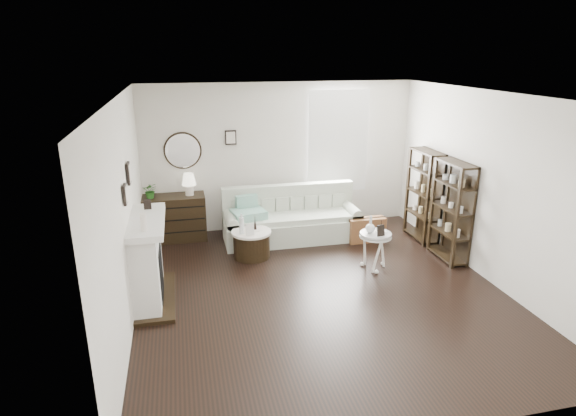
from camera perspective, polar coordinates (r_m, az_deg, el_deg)
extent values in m
plane|color=black|center=(6.88, 3.90, -9.82)|extent=(5.50, 5.50, 0.00)
plane|color=white|center=(6.10, 4.46, 13.19)|extent=(5.50, 5.50, 0.00)
plane|color=silver|center=(8.94, -0.97, 6.08)|extent=(5.00, 0.00, 5.00)
plane|color=silver|center=(4.01, 15.79, -10.45)|extent=(5.00, 0.00, 5.00)
plane|color=silver|center=(6.14, -18.77, -0.60)|extent=(0.00, 5.50, 5.50)
plane|color=silver|center=(7.46, 22.88, 2.17)|extent=(0.00, 5.50, 5.50)
cube|color=white|center=(9.16, 5.86, 7.87)|extent=(1.00, 0.02, 1.80)
cube|color=white|center=(9.10, 5.98, 7.80)|extent=(1.15, 0.02, 1.90)
cylinder|color=silver|center=(8.69, -12.37, 6.65)|extent=(0.60, 0.03, 0.60)
cube|color=black|center=(8.70, -6.81, 8.30)|extent=(0.20, 0.03, 0.26)
cube|color=silver|center=(6.69, -16.40, -6.19)|extent=(0.34, 1.20, 1.10)
cube|color=black|center=(6.75, -16.03, -7.33)|extent=(0.30, 0.65, 0.70)
cube|color=silver|center=(6.48, -16.40, -1.56)|extent=(0.44, 1.35, 0.08)
cube|color=black|center=(6.91, -15.34, -10.12)|extent=(0.50, 1.40, 0.05)
cylinder|color=silver|center=(6.00, -16.74, -1.63)|extent=(0.08, 0.08, 0.22)
cube|color=black|center=(6.82, -16.32, 0.42)|extent=(0.10, 0.03, 0.14)
cube|color=black|center=(6.02, -18.77, 1.53)|extent=(0.03, 0.18, 0.24)
cube|color=black|center=(6.62, -18.36, 3.93)|extent=(0.03, 0.22, 0.28)
cube|color=black|center=(8.78, 15.80, 1.44)|extent=(0.30, 0.80, 1.60)
cylinder|color=#CAB88B|center=(8.64, 16.30, -0.81)|extent=(0.08, 0.08, 0.11)
cylinder|color=#CAB88B|center=(8.85, 15.53, -0.30)|extent=(0.08, 0.08, 0.11)
cylinder|color=#CAB88B|center=(9.06, 14.80, 0.19)|extent=(0.08, 0.08, 0.11)
cylinder|color=#CAB88B|center=(8.52, 16.53, 1.73)|extent=(0.08, 0.08, 0.11)
cylinder|color=#CAB88B|center=(8.73, 15.75, 2.19)|extent=(0.08, 0.08, 0.11)
cylinder|color=#CAB88B|center=(8.95, 15.00, 2.62)|extent=(0.08, 0.08, 0.11)
cylinder|color=#CAB88B|center=(8.43, 16.77, 4.34)|extent=(0.08, 0.08, 0.11)
cylinder|color=#CAB88B|center=(8.64, 15.98, 4.74)|extent=(0.08, 0.08, 0.11)
cylinder|color=#CAB88B|center=(8.85, 15.21, 5.12)|extent=(0.08, 0.08, 0.11)
cube|color=black|center=(8.04, 18.79, -0.38)|extent=(0.30, 0.80, 1.60)
cylinder|color=#CAB88B|center=(7.92, 19.38, -2.87)|extent=(0.08, 0.08, 0.11)
cylinder|color=#CAB88B|center=(8.12, 18.47, -2.26)|extent=(0.08, 0.08, 0.11)
cylinder|color=#CAB88B|center=(8.32, 17.60, -1.69)|extent=(0.08, 0.08, 0.11)
cylinder|color=#CAB88B|center=(7.79, 19.69, -0.12)|extent=(0.08, 0.08, 0.11)
cylinder|color=#CAB88B|center=(7.99, 18.75, 0.43)|extent=(0.08, 0.08, 0.11)
cylinder|color=#CAB88B|center=(8.19, 17.87, 0.95)|extent=(0.08, 0.08, 0.11)
cylinder|color=#CAB88B|center=(7.68, 20.00, 2.71)|extent=(0.08, 0.08, 0.11)
cylinder|color=#CAB88B|center=(7.88, 19.05, 3.19)|extent=(0.08, 0.08, 0.11)
cylinder|color=#CAB88B|center=(8.09, 18.14, 3.65)|extent=(0.08, 0.08, 0.11)
cube|color=#9FA896|center=(8.58, 0.50, -2.51)|extent=(2.40, 0.83, 0.39)
cube|color=#9FA896|center=(8.47, 0.54, -1.06)|extent=(2.08, 0.67, 0.09)
cube|color=#9FA896|center=(8.75, 0.02, 0.48)|extent=(2.40, 0.18, 0.74)
cube|color=#9FA896|center=(8.39, -6.77, -2.78)|extent=(0.20, 0.79, 0.48)
cube|color=#9FA896|center=(8.86, 7.38, -1.66)|extent=(0.20, 0.79, 0.48)
cube|color=#29976F|center=(8.28, -4.72, -0.73)|extent=(0.63, 0.55, 0.14)
cube|color=brown|center=(8.59, 9.29, -2.56)|extent=(0.65, 0.23, 0.43)
cube|color=black|center=(8.75, -13.70, -1.17)|extent=(1.21, 0.50, 0.81)
cube|color=black|center=(8.56, -13.62, -2.89)|extent=(1.16, 0.01, 0.02)
cube|color=black|center=(8.49, -13.73, -1.49)|extent=(1.16, 0.01, 0.02)
cube|color=black|center=(8.42, -13.84, -0.07)|extent=(1.16, 0.01, 0.01)
imported|color=#215A19|center=(8.55, -15.99, 2.00)|extent=(0.25, 0.22, 0.28)
cylinder|color=black|center=(7.88, -4.34, -4.40)|extent=(0.59, 0.59, 0.41)
cylinder|color=silver|center=(7.80, -4.37, -2.88)|extent=(0.65, 0.65, 0.04)
cylinder|color=silver|center=(7.43, 10.36, -3.04)|extent=(0.48, 0.48, 0.03)
cylinder|color=silver|center=(7.45, 10.34, -3.34)|extent=(0.49, 0.49, 0.02)
cylinder|color=silver|center=(7.54, 10.23, -5.14)|extent=(0.04, 0.04, 0.55)
cylinder|color=silver|center=(7.65, -5.52, -1.86)|extent=(0.08, 0.08, 0.34)
cube|color=silver|center=(7.60, -4.54, -2.58)|extent=(0.14, 0.07, 0.18)
cube|color=black|center=(7.30, 10.94, -2.64)|extent=(0.13, 0.07, 0.17)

